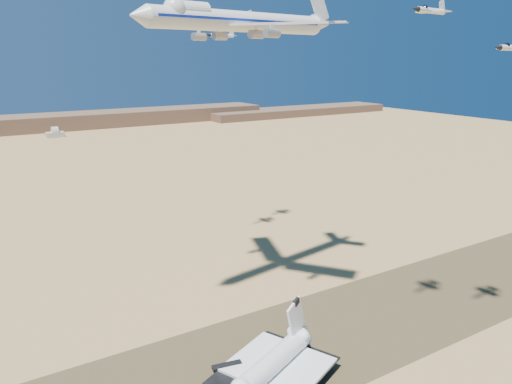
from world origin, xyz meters
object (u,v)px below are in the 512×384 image
chase_jet_a (430,10)px  chase_jet_d (221,35)px  carrier_747 (236,21)px  chase_jet_e (241,16)px  shuttle (270,368)px  chase_jet_b (512,48)px

chase_jet_a → chase_jet_d: (-9.18, 102.19, -3.23)m
carrier_747 → chase_jet_d: carrier_747 is taller
chase_jet_d → carrier_747: bearing=-123.9°
carrier_747 → chase_jet_a: carrier_747 is taller
chase_jet_a → chase_jet_d: size_ratio=1.03×
chase_jet_e → shuttle: bearing=-127.6°
carrier_747 → chase_jet_e: size_ratio=5.50×
shuttle → chase_jet_d: 140.46m
chase_jet_e → carrier_747: bearing=-132.3°
chase_jet_a → chase_jet_b: chase_jet_a is taller
chase_jet_b → carrier_747: bearing=124.3°
shuttle → chase_jet_b: size_ratio=2.55×
chase_jet_d → chase_jet_e: size_ratio=1.05×
chase_jet_b → chase_jet_e: 122.95m
chase_jet_a → chase_jet_d: chase_jet_a is taller
chase_jet_d → chase_jet_e: bearing=12.4°
shuttle → chase_jet_d: bearing=44.4°
chase_jet_b → chase_jet_e: (-14.03, 121.21, 15.13)m
chase_jet_d → chase_jet_e: 16.88m
chase_jet_a → chase_jet_e: bearing=78.0°
chase_jet_a → carrier_747: bearing=112.7°
chase_jet_a → shuttle: bearing=168.0°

